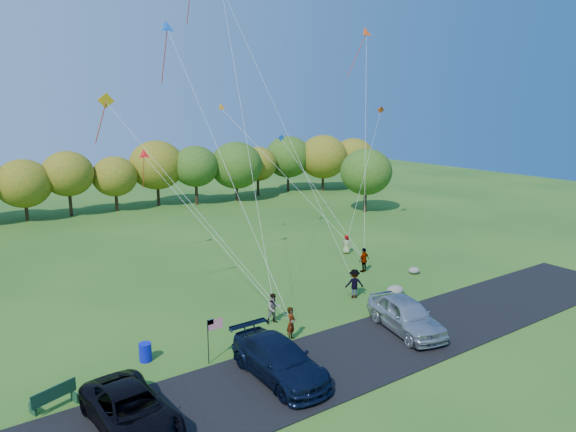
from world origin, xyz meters
name	(u,v)px	position (x,y,z in m)	size (l,w,h in m)	color
ground	(317,324)	(0.00, 0.00, 0.00)	(140.00, 140.00, 0.00)	#235719
asphalt_lane	(364,350)	(0.00, -4.00, 0.03)	(44.00, 6.00, 0.06)	black
treeline	(115,174)	(-0.68, 36.12, 4.73)	(76.78, 27.19, 8.18)	#362413
minivan_dark	(131,410)	(-11.87, -3.71, 0.83)	(2.55, 5.54, 1.54)	black
minivan_navy	(279,360)	(-5.05, -3.75, 0.92)	(2.40, 5.90, 1.71)	black
minivan_silver	(406,315)	(3.46, -3.56, 1.00)	(2.21, 5.50, 1.87)	#B0B5BC
flyer_a	(291,323)	(-2.34, -0.80, 0.92)	(0.67, 0.44, 1.84)	#4C4C59
flyer_b	(274,308)	(-1.95, 1.52, 0.89)	(0.87, 0.68, 1.79)	#4C4C59
flyer_c	(354,284)	(4.55, 1.93, 0.96)	(1.24, 0.71, 1.92)	#4C4C59
flyer_d	(364,260)	(8.69, 5.52, 0.93)	(1.09, 0.45, 1.86)	#4C4C59
flyer_e	(347,244)	(10.84, 10.00, 0.81)	(0.79, 0.52, 1.62)	#4C4C59
park_bench	(54,397)	(-14.09, -0.60, 0.57)	(1.87, 0.93, 1.07)	#163D23
trash_barrel	(145,352)	(-9.58, 1.31, 0.46)	(0.61, 0.61, 0.92)	#0C14B4
flag_assembly	(212,330)	(-6.91, -0.70, 1.69)	(0.84, 0.55, 2.28)	black
boulder_near	(395,290)	(7.17, 0.80, 0.31)	(1.23, 0.97, 0.62)	#9E978A
boulder_far	(414,270)	(11.53, 3.10, 0.24)	(0.92, 0.77, 0.48)	gray
kites_aloft	(235,24)	(1.99, 12.67, 18.04)	(28.95, 13.15, 17.83)	#E9195C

